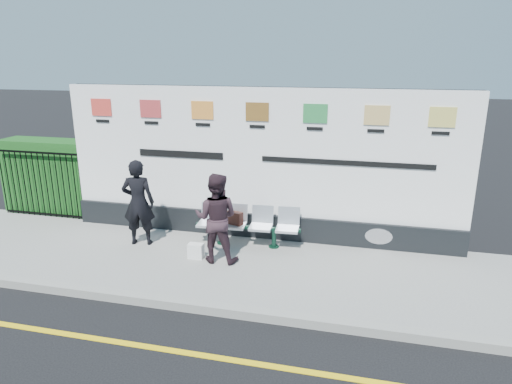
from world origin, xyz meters
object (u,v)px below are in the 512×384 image
woman_left (138,203)px  woman_right (216,218)px  billboard (258,175)px  bench (248,235)px

woman_left → woman_right: bearing=154.9°
billboard → woman_left: (-2.15, -0.94, -0.45)m
bench → woman_right: woman_right is taller
bench → woman_left: bearing=-172.3°
billboard → woman_right: (-0.45, -1.33, -0.49)m
woman_left → bench: bearing=178.7°
woman_left → woman_right: woman_left is taller
billboard → bench: 1.22m
woman_left → woman_right: 1.75m
bench → woman_left: size_ratio=1.16×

